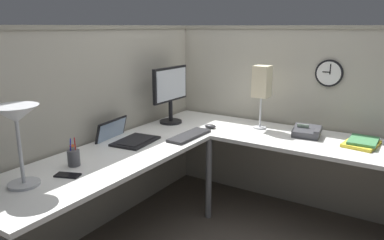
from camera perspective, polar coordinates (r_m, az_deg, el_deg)
ground_plane at (r=3.04m, az=3.68°, el=-16.81°), size 6.80×6.80×0.00m
cubicle_wall_back at (r=2.96m, az=-14.55°, el=-1.39°), size 2.57×0.12×1.58m
cubicle_wall_right at (r=3.40m, az=14.97°, el=0.60°), size 0.12×2.37×1.58m
desk at (r=2.63m, az=3.27°, el=-6.66°), size 2.35×2.15×0.73m
monitor at (r=3.25m, az=-3.36°, el=4.58°), size 0.46×0.20×0.50m
laptop at (r=2.83m, az=-10.38°, el=-2.68°), size 0.38×0.42×0.22m
keyboard at (r=2.88m, az=-0.40°, el=-2.43°), size 0.43×0.15×0.02m
computer_mouse at (r=3.13m, az=2.85°, el=-0.97°), size 0.06×0.10×0.03m
desk_lamp_dome at (r=2.12m, az=-25.60°, el=-0.12°), size 0.24×0.24×0.44m
pen_cup at (r=2.40m, az=-17.90°, el=-5.57°), size 0.08×0.08×0.18m
cell_phone at (r=2.27m, az=-18.75°, el=-8.12°), size 0.12×0.16×0.01m
office_phone at (r=3.02m, az=17.50°, el=-1.80°), size 0.21×0.22×0.11m
book_stack at (r=2.95m, az=24.88°, el=-3.19°), size 0.31×0.25×0.04m
desk_lamp_paper at (r=3.10m, az=10.78°, el=5.60°), size 0.13×0.13×0.53m
wall_clock at (r=3.20m, az=20.52°, el=6.82°), size 0.04×0.22×0.22m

